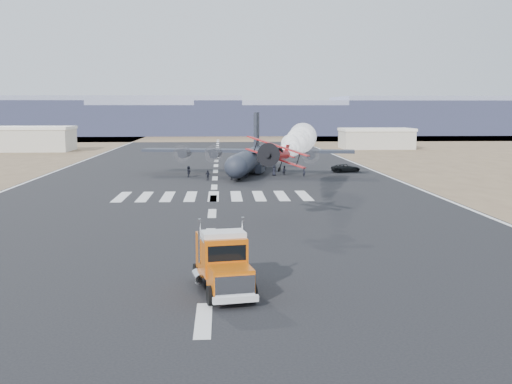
{
  "coord_description": "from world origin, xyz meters",
  "views": [
    {
      "loc": [
        1.01,
        -33.81,
        11.42
      ],
      "look_at": [
        4.15,
        23.27,
        4.0
      ],
      "focal_mm": 45.0,
      "sensor_mm": 36.0,
      "label": 1
    }
  ],
  "objects": [
    {
      "name": "smoke_trail",
      "position": [
        12.0,
        55.96,
        7.07
      ],
      "size": [
        8.3,
        30.24,
        4.19
      ],
      "rotation": [
        0.0,
        0.0,
        -0.21
      ],
      "color": "white"
    },
    {
      "name": "ground",
      "position": [
        0.0,
        0.0,
        0.0
      ],
      "size": [
        500.0,
        500.0,
        0.0
      ],
      "primitive_type": "plane",
      "color": "black",
      "rests_on": "ground"
    },
    {
      "name": "crew_g",
      "position": [
        15.0,
        73.05,
        0.79
      ],
      "size": [
        0.67,
        0.72,
        1.57
      ],
      "primitive_type": "imported",
      "rotation": [
        0.0,
        0.0,
        2.02
      ],
      "color": "black",
      "rests_on": "ground"
    },
    {
      "name": "ridge_seg_e",
      "position": [
        65.0,
        260.0,
        7.5
      ],
      "size": [
        150.0,
        50.0,
        15.0
      ],
      "primitive_type": "cube",
      "color": "gray",
      "rests_on": "ground"
    },
    {
      "name": "ridge_seg_f",
      "position": [
        130.0,
        260.0,
        8.5
      ],
      "size": [
        150.0,
        50.0,
        17.0
      ],
      "primitive_type": "cube",
      "color": "gray",
      "rests_on": "ground"
    },
    {
      "name": "hangar_left",
      "position": [
        -52.0,
        145.0,
        3.41
      ],
      "size": [
        24.5,
        14.5,
        6.7
      ],
      "color": "#B5AFA1",
      "rests_on": "ground"
    },
    {
      "name": "scrub_far",
      "position": [
        0.0,
        230.0,
        0.0
      ],
      "size": [
        500.0,
        80.0,
        0.0
      ],
      "primitive_type": "cube",
      "color": "brown",
      "rests_on": "ground"
    },
    {
      "name": "ridge_seg_c",
      "position": [
        -65.0,
        260.0,
        8.5
      ],
      "size": [
        150.0,
        50.0,
        17.0
      ],
      "primitive_type": "cube",
      "color": "gray",
      "rests_on": "ground"
    },
    {
      "name": "transport_aircraft",
      "position": [
        5.97,
        79.85,
        2.78
      ],
      "size": [
        37.2,
        30.47,
        10.77
      ],
      "rotation": [
        0.0,
        0.0,
        -0.19
      ],
      "color": "#202331",
      "rests_on": "ground"
    },
    {
      "name": "crew_e",
      "position": [
        10.14,
        75.65,
        0.93
      ],
      "size": [
        1.04,
        1.03,
        1.86
      ],
      "primitive_type": "imported",
      "rotation": [
        0.0,
        0.0,
        2.38
      ],
      "color": "black",
      "rests_on": "ground"
    },
    {
      "name": "crew_d",
      "position": [
        -1.15,
        69.31,
        0.79
      ],
      "size": [
        1.04,
        0.8,
        1.59
      ],
      "primitive_type": "imported",
      "rotation": [
        0.0,
        0.0,
        5.88
      ],
      "color": "black",
      "rests_on": "ground"
    },
    {
      "name": "runway_markings",
      "position": [
        0.0,
        60.0,
        0.01
      ],
      "size": [
        60.0,
        260.0,
        0.01
      ],
      "primitive_type": null,
      "color": "silver",
      "rests_on": "ground"
    },
    {
      "name": "aerobatic_biplane",
      "position": [
        6.76,
        31.04,
        6.86
      ],
      "size": [
        6.51,
        6.16,
        3.43
      ],
      "rotation": [
        0.0,
        0.29,
        -0.21
      ],
      "color": "#AB200B"
    },
    {
      "name": "crew_b",
      "position": [
        2.74,
        69.18,
        0.83
      ],
      "size": [
        0.88,
        0.94,
        1.66
      ],
      "primitive_type": "imported",
      "rotation": [
        0.0,
        0.0,
        5.35
      ],
      "color": "black",
      "rests_on": "ground"
    },
    {
      "name": "ridge_seg_d",
      "position": [
        0.0,
        260.0,
        6.5
      ],
      "size": [
        150.0,
        50.0,
        13.0
      ],
      "primitive_type": "cube",
      "color": "gray",
      "rests_on": "ground"
    },
    {
      "name": "crew_h",
      "position": [
        12.05,
        76.51,
        0.84
      ],
      "size": [
        0.95,
        0.91,
        1.68
      ],
      "primitive_type": "imported",
      "rotation": [
        0.0,
        0.0,
        0.7
      ],
      "color": "black",
      "rests_on": "ground"
    },
    {
      "name": "hangar_right",
      "position": [
        46.0,
        150.0,
        3.01
      ],
      "size": [
        20.5,
        12.5,
        5.9
      ],
      "color": "#B5AFA1",
      "rests_on": "ground"
    },
    {
      "name": "crew_f",
      "position": [
        -4.45,
        74.3,
        0.94
      ],
      "size": [
        0.87,
        1.81,
        1.87
      ],
      "primitive_type": "imported",
      "rotation": [
        0.0,
        0.0,
        1.75
      ],
      "color": "black",
      "rests_on": "ground"
    },
    {
      "name": "crew_c",
      "position": [
        5.36,
        74.36,
        0.8
      ],
      "size": [
        1.14,
        0.91,
        1.6
      ],
      "primitive_type": "imported",
      "rotation": [
        0.0,
        0.0,
        5.79
      ],
      "color": "black",
      "rests_on": "ground"
    },
    {
      "name": "support_vehicle",
      "position": [
        23.8,
        81.54,
        0.72
      ],
      "size": [
        5.61,
        3.49,
        1.45
      ],
      "primitive_type": "imported",
      "rotation": [
        0.0,
        0.0,
        1.79
      ],
      "color": "black",
      "rests_on": "ground"
    },
    {
      "name": "semi_truck",
      "position": [
        1.09,
        5.58,
        1.89
      ],
      "size": [
        4.1,
        8.77,
        3.85
      ],
      "rotation": [
        0.0,
        0.0,
        0.18
      ],
      "color": "black",
      "rests_on": "ground"
    },
    {
      "name": "crew_a",
      "position": [
        5.01,
        72.96,
        0.93
      ],
      "size": [
        0.87,
        0.88,
        1.86
      ],
      "primitive_type": "imported",
      "rotation": [
        0.0,
        0.0,
        2.31
      ],
      "color": "black",
      "rests_on": "ground"
    }
  ]
}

